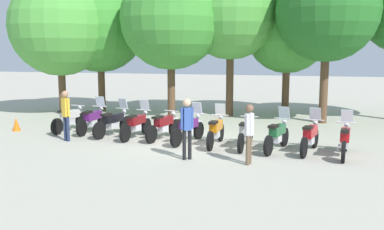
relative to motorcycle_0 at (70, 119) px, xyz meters
The scene contains 22 objects.
ground_plane 5.24m from the motorcycle_0, 10.05° to the right, with size 80.00×80.00×0.00m, color #ADA899.
motorcycle_0 is the anchor object (origin of this frame).
motorcycle_1 1.03m from the motorcycle_0, ahead, with size 0.62×2.19×1.37m.
motorcycle_2 2.10m from the motorcycle_0, 11.25° to the right, with size 0.82×2.14×1.37m.
motorcycle_3 3.15m from the motorcycle_0, 11.54° to the right, with size 0.69×2.18×1.37m.
motorcycle_4 4.15m from the motorcycle_0, ahead, with size 0.81×2.14×0.99m.
motorcycle_5 5.23m from the motorcycle_0, 10.72° to the right, with size 0.83×2.13×1.37m.
motorcycle_6 6.27m from the motorcycle_0, 10.76° to the right, with size 0.62×2.19×1.37m.
motorcycle_7 7.30m from the motorcycle_0, 10.06° to the right, with size 0.62×2.19×0.99m.
motorcycle_8 8.35m from the motorcycle_0, ahead, with size 0.83×2.13×1.37m.
motorcycle_9 9.36m from the motorcycle_0, ahead, with size 0.79×2.15×1.37m.
motorcycle_10 10.41m from the motorcycle_0, ahead, with size 0.67×2.18×1.37m.
person_0 6.57m from the motorcycle_0, 29.79° to the right, with size 0.38×0.33×1.83m.
person_1 8.26m from the motorcycle_0, 24.17° to the right, with size 0.28×0.41×1.73m.
person_2 2.01m from the motorcycle_0, 63.85° to the right, with size 0.40×0.32×1.81m.
tree_0 6.27m from the motorcycle_0, 123.14° to the left, with size 4.90×4.90×6.83m.
tree_1 7.03m from the motorcycle_0, 102.81° to the left, with size 4.77×4.77×6.82m.
tree_2 6.61m from the motorcycle_0, 54.65° to the left, with size 4.72×4.72×7.00m.
tree_3 9.06m from the motorcycle_0, 44.94° to the left, with size 4.60×4.60×7.33m.
tree_4 11.29m from the motorcycle_0, 40.00° to the left, with size 4.15×4.15×6.20m.
tree_5 11.72m from the motorcycle_0, 24.25° to the left, with size 4.43×4.43×7.11m.
traffic_cone 2.18m from the motorcycle_0, 167.58° to the right, with size 0.32×0.32×0.55m, color orange.
Camera 1 is at (3.71, -14.57, 3.27)m, focal length 40.76 mm.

